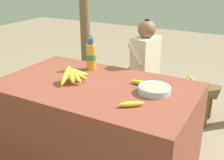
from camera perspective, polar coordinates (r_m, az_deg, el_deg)
The scene contains 9 objects.
market_counter at distance 2.28m, azimuth -3.16°, elevation -9.82°, with size 1.49×0.89×0.77m.
banana_bunch_ripe at distance 2.15m, azimuth -7.89°, elevation 1.18°, with size 0.17×0.29×0.13m.
serving_bowl at distance 1.97m, azimuth 8.59°, elevation -1.80°, with size 0.23×0.23×0.05m.
water_bottle at distance 2.40m, azimuth -4.25°, elevation 4.86°, with size 0.08×0.08×0.30m.
loose_banana_front at distance 1.77m, azimuth 3.85°, elevation -4.91°, with size 0.15×0.13×0.04m.
loose_banana_side at distance 2.10m, azimuth 6.07°, elevation -0.61°, with size 0.18×0.04×0.04m.
wooden_bench at distance 3.30m, azimuth 8.11°, elevation -0.71°, with size 1.49×0.32×0.40m.
seated_vendor at distance 3.23m, azimuth 6.15°, elevation 4.24°, with size 0.44×0.42×1.08m.
banana_bunch_green at distance 3.14m, azimuth 15.71°, elevation -0.12°, with size 0.16×0.28×0.12m.
Camera 1 is at (1.05, -1.64, 1.57)m, focal length 45.00 mm.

